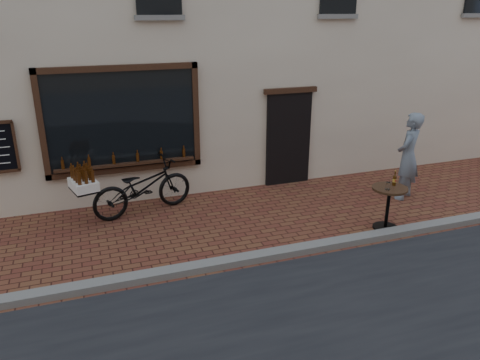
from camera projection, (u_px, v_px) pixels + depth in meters
name	position (u px, v px, depth m)	size (l,w,h in m)	color
ground	(269.00, 264.00, 7.83)	(90.00, 90.00, 0.00)	#5E291E
kerb	(265.00, 255.00, 7.98)	(90.00, 0.25, 0.12)	slate
cargo_bicycle	(141.00, 187.00, 9.60)	(2.56, 1.32, 1.20)	black
bistro_table	(389.00, 199.00, 8.90)	(0.66, 0.66, 1.14)	black
pedestrian	(408.00, 156.00, 10.24)	(0.71, 0.47, 1.95)	slate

